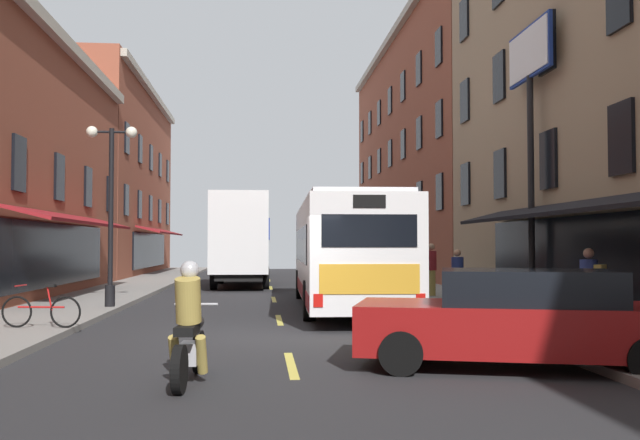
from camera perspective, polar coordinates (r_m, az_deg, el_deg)
name	(u,v)px	position (r m, az deg, el deg)	size (l,w,h in m)	color
ground_plane	(283,338)	(14.48, -3.04, -9.70)	(34.80, 80.00, 0.10)	#28282B
lane_centre_dashes	(284,337)	(14.23, -3.00, -9.62)	(0.14, 73.90, 0.01)	#DBCC4C
sidewalk_right	(559,329)	(15.81, 19.11, -8.51)	(3.00, 80.00, 0.14)	gray
billboard_sign	(530,92)	(20.55, 16.93, 10.04)	(0.40, 2.87, 7.89)	black
transit_bus	(344,252)	(20.57, 1.97, -2.66)	(2.90, 11.72, 3.17)	white
box_truck	(242,240)	(31.24, -6.49, -1.67)	(2.53, 8.00, 4.06)	black
sedan_near	(250,265)	(42.70, -5.81, -3.68)	(2.11, 4.46, 1.28)	black
sedan_mid	(519,319)	(11.02, 16.08, -7.81)	(5.08, 3.08, 1.50)	maroon
motorcycle_rider	(189,331)	(9.65, -10.72, -8.97)	(0.62, 2.07, 1.66)	black
bicycle_near	(41,310)	(15.73, -22.00, -6.93)	(1.70, 0.48, 0.91)	black
pedestrian_near	(590,286)	(15.49, 21.38, -5.08)	(0.48, 0.51, 1.67)	#B29947
pedestrian_far	(431,269)	(24.06, 9.17, -3.97)	(0.36, 0.36, 1.79)	#B29947
pedestrian_rear	(458,276)	(21.15, 11.28, -4.51)	(0.36, 0.36, 1.60)	maroon
street_lamp_twin	(111,206)	(20.45, -16.86, 1.10)	(1.42, 0.32, 5.11)	black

